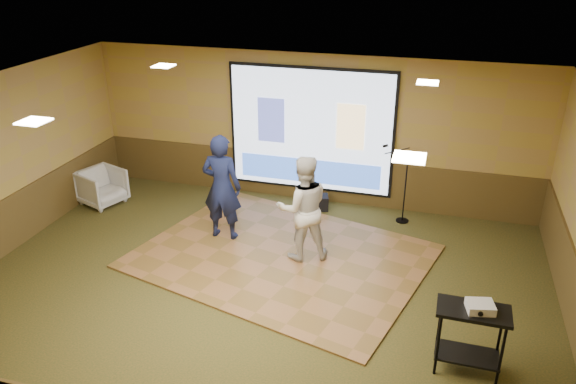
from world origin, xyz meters
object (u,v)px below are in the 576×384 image
(av_table, at_px, (471,329))
(player_right, at_px, (303,208))
(projector_screen, at_px, (310,132))
(projector, at_px, (480,307))
(banquet_chair, at_px, (102,187))
(player_left, at_px, (222,187))
(mic_stand, at_px, (401,197))
(dance_floor, at_px, (281,256))
(duffel_bag, at_px, (316,202))

(av_table, bearing_deg, player_right, 142.18)
(projector_screen, distance_m, projector, 5.41)
(projector, xyz_separation_m, banquet_chair, (-7.16, 3.04, -0.60))
(player_right, bearing_deg, projector_screen, -103.59)
(player_left, xyz_separation_m, av_table, (4.19, -2.36, -0.36))
(projector_screen, distance_m, mic_stand, 2.19)
(av_table, bearing_deg, projector, -4.13)
(projector_screen, bearing_deg, dance_floor, -87.54)
(player_right, xyz_separation_m, duffel_bag, (-0.21, 1.92, -0.80))
(player_left, xyz_separation_m, player_right, (1.54, -0.31, -0.06))
(player_left, bearing_deg, projector_screen, -119.27)
(player_left, bearing_deg, duffel_bag, -130.40)
(dance_floor, relative_size, player_right, 2.55)
(av_table, height_order, projector, projector)
(banquet_chair, bearing_deg, duffel_bag, -57.29)
(player_left, distance_m, banquet_chair, 3.05)
(dance_floor, relative_size, banquet_chair, 5.78)
(player_left, relative_size, av_table, 2.10)
(player_left, relative_size, projector, 6.10)
(av_table, relative_size, projector, 2.90)
(projector, height_order, mic_stand, mic_stand)
(player_left, bearing_deg, mic_stand, -153.50)
(projector_screen, bearing_deg, player_right, -78.93)
(dance_floor, height_order, av_table, av_table)
(dance_floor, relative_size, player_left, 2.40)
(projector_screen, height_order, mic_stand, projector_screen)
(banquet_chair, bearing_deg, mic_stand, -61.40)
(av_table, height_order, duffel_bag, av_table)
(projector_screen, distance_m, duffel_bag, 1.41)
(projector_screen, xyz_separation_m, av_table, (3.10, -4.36, -0.84))
(duffel_bag, bearing_deg, av_table, -54.30)
(projector_screen, bearing_deg, av_table, -54.63)
(player_right, bearing_deg, mic_stand, -152.79)
(av_table, xyz_separation_m, duffel_bag, (-2.85, 3.97, -0.49))
(av_table, height_order, banquet_chair, av_table)
(player_left, height_order, av_table, player_left)
(banquet_chair, bearing_deg, dance_floor, -84.07)
(projector_screen, bearing_deg, mic_stand, -13.82)
(dance_floor, height_order, duffel_bag, duffel_bag)
(player_right, bearing_deg, banquet_chair, -37.08)
(dance_floor, relative_size, mic_stand, 3.02)
(av_table, bearing_deg, projector_screen, 125.37)
(player_left, height_order, projector, player_left)
(banquet_chair, bearing_deg, player_right, -82.14)
(player_right, distance_m, mic_stand, 2.38)
(player_right, relative_size, mic_stand, 1.18)
(projector_screen, xyz_separation_m, banquet_chair, (-4.00, -1.33, -1.11))
(player_left, xyz_separation_m, mic_stand, (2.99, 1.53, -0.50))
(projector, distance_m, duffel_bag, 5.00)
(projector_screen, relative_size, player_right, 1.83)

